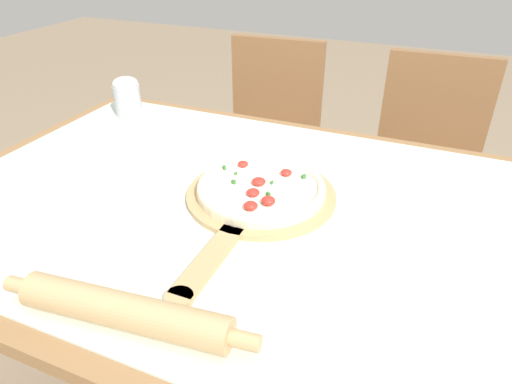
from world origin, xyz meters
TOP-DOWN VIEW (x-y plane):
  - dining_table at (0.00, 0.00)m, footprint 1.50×0.99m
  - towel_cloth at (0.00, 0.00)m, footprint 1.42×0.91m
  - pizza_peel at (0.00, 0.01)m, footprint 0.34×0.55m
  - pizza at (0.00, 0.04)m, footprint 0.29×0.29m
  - rolling_pin at (-0.05, -0.39)m, footprint 0.43×0.09m
  - chair_left at (-0.30, 0.86)m, footprint 0.43×0.43m
  - chair_right at (0.32, 0.86)m, footprint 0.41×0.41m
  - flour_cup at (-0.58, 0.34)m, footprint 0.08×0.08m

SIDE VIEW (x-z plane):
  - chair_left at x=-0.30m, z-range 0.07..0.98m
  - chair_right at x=0.32m, z-range 0.07..0.98m
  - dining_table at x=0.00m, z-range 0.28..1.04m
  - towel_cloth at x=0.00m, z-range 0.76..0.76m
  - pizza_peel at x=0.00m, z-range 0.76..0.78m
  - pizza at x=0.00m, z-range 0.77..0.81m
  - rolling_pin at x=-0.05m, z-range 0.76..0.82m
  - flour_cup at x=-0.58m, z-range 0.76..0.89m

